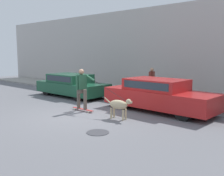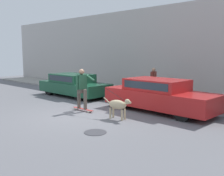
{
  "view_description": "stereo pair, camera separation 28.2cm",
  "coord_description": "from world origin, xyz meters",
  "px_view_note": "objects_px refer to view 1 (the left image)",
  "views": [
    {
      "loc": [
        7.27,
        -6.33,
        2.33
      ],
      "look_at": [
        0.46,
        1.29,
        0.95
      ],
      "focal_mm": 42.0,
      "sensor_mm": 36.0,
      "label": 1
    },
    {
      "loc": [
        7.47,
        -6.14,
        2.33
      ],
      "look_at": [
        0.46,
        1.29,
        0.95
      ],
      "focal_mm": 42.0,
      "sensor_mm": 36.0,
      "label": 2
    }
  ],
  "objects_px": {
    "parked_car_1": "(159,95)",
    "dog": "(119,105)",
    "skateboarder": "(82,87)",
    "pedestrian_with_bag": "(152,81)",
    "parked_car_0": "(72,85)"
  },
  "relations": [
    {
      "from": "parked_car_0",
      "to": "dog",
      "type": "relative_size",
      "value": 3.67
    },
    {
      "from": "parked_car_0",
      "to": "pedestrian_with_bag",
      "type": "xyz_separation_m",
      "value": [
        3.73,
        2.06,
        0.33
      ]
    },
    {
      "from": "pedestrian_with_bag",
      "to": "parked_car_0",
      "type": "bearing_deg",
      "value": 12.41
    },
    {
      "from": "parked_car_0",
      "to": "skateboarder",
      "type": "relative_size",
      "value": 1.47
    },
    {
      "from": "parked_car_0",
      "to": "skateboarder",
      "type": "height_order",
      "value": "skateboarder"
    },
    {
      "from": "dog",
      "to": "skateboarder",
      "type": "bearing_deg",
      "value": 172.39
    },
    {
      "from": "pedestrian_with_bag",
      "to": "dog",
      "type": "bearing_deg",
      "value": 91.81
    },
    {
      "from": "parked_car_1",
      "to": "dog",
      "type": "height_order",
      "value": "parked_car_1"
    },
    {
      "from": "skateboarder",
      "to": "pedestrian_with_bag",
      "type": "bearing_deg",
      "value": 82.24
    },
    {
      "from": "skateboarder",
      "to": "pedestrian_with_bag",
      "type": "height_order",
      "value": "skateboarder"
    },
    {
      "from": "dog",
      "to": "pedestrian_with_bag",
      "type": "bearing_deg",
      "value": 101.13
    },
    {
      "from": "parked_car_1",
      "to": "pedestrian_with_bag",
      "type": "distance_m",
      "value": 2.69
    },
    {
      "from": "parked_car_1",
      "to": "dog",
      "type": "distance_m",
      "value": 2.1
    },
    {
      "from": "parked_car_0",
      "to": "dog",
      "type": "xyz_separation_m",
      "value": [
        5.09,
        -2.06,
        -0.09
      ]
    },
    {
      "from": "parked_car_1",
      "to": "skateboarder",
      "type": "xyz_separation_m",
      "value": [
        -2.31,
        -2.05,
        0.33
      ]
    }
  ]
}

